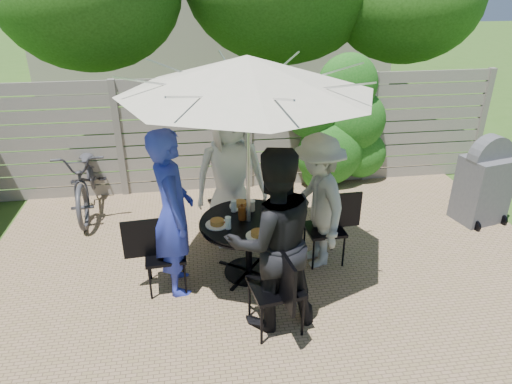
{
  "coord_description": "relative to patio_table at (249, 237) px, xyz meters",
  "views": [
    {
      "loc": [
        -0.89,
        -3.87,
        3.21
      ],
      "look_at": [
        -0.21,
        0.77,
        0.97
      ],
      "focal_mm": 32.0,
      "sensor_mm": 36.0,
      "label": 1
    }
  ],
  "objects": [
    {
      "name": "patio_table",
      "position": [
        0.0,
        0.0,
        0.0
      ],
      "size": [
        1.24,
        1.24,
        0.72
      ],
      "rotation": [
        0.0,
        0.0,
        0.15
      ],
      "color": "black",
      "rests_on": "ground"
    },
    {
      "name": "umbrella",
      "position": [
        0.0,
        0.0,
        1.84
      ],
      "size": [
        2.95,
        2.95,
        2.52
      ],
      "rotation": [
        0.0,
        0.0,
        0.15
      ],
      "color": "silver",
      "rests_on": "ground"
    },
    {
      "name": "chair_back",
      "position": [
        -0.14,
        0.95,
        -0.22
      ],
      "size": [
        0.55,
        0.71,
        0.93
      ],
      "rotation": [
        0.0,
        0.0,
        4.99
      ],
      "color": "black",
      "rests_on": "ground"
    },
    {
      "name": "person_back",
      "position": [
        -0.12,
        0.82,
        0.42
      ],
      "size": [
        0.98,
        0.71,
        1.85
      ],
      "primitive_type": "imported",
      "rotation": [
        0.0,
        0.0,
        6.43
      ],
      "color": "silver",
      "rests_on": "ground"
    },
    {
      "name": "chair_left",
      "position": [
        -0.95,
        -0.14,
        -0.23
      ],
      "size": [
        0.66,
        0.46,
        0.9
      ],
      "rotation": [
        0.0,
        0.0,
        6.36
      ],
      "color": "black",
      "rests_on": "ground"
    },
    {
      "name": "person_left",
      "position": [
        -0.82,
        -0.12,
        0.44
      ],
      "size": [
        0.54,
        0.74,
        1.88
      ],
      "primitive_type": "imported",
      "rotation": [
        0.0,
        0.0,
        8.0
      ],
      "color": "#2A37B7",
      "rests_on": "ground"
    },
    {
      "name": "chair_front",
      "position": [
        0.14,
        -0.96,
        -0.2
      ],
      "size": [
        0.55,
        0.75,
        1.0
      ],
      "rotation": [
        0.0,
        0.0,
        1.72
      ],
      "color": "black",
      "rests_on": "ground"
    },
    {
      "name": "person_front",
      "position": [
        0.12,
        -0.82,
        0.44
      ],
      "size": [
        1.01,
        0.84,
        1.88
      ],
      "primitive_type": "imported",
      "rotation": [
        0.0,
        0.0,
        3.29
      ],
      "color": "black",
      "rests_on": "ground"
    },
    {
      "name": "chair_right",
      "position": [
        0.96,
        0.14,
        -0.23
      ],
      "size": [
        0.66,
        0.45,
        0.9
      ],
      "rotation": [
        0.0,
        0.0,
        3.18
      ],
      "color": "black",
      "rests_on": "ground"
    },
    {
      "name": "person_right",
      "position": [
        0.82,
        0.12,
        0.32
      ],
      "size": [
        0.76,
        1.14,
        1.65
      ],
      "primitive_type": "imported",
      "rotation": [
        0.0,
        0.0,
        4.86
      ],
      "color": "#A0A19C",
      "rests_on": "ground"
    },
    {
      "name": "plate_back",
      "position": [
        -0.05,
        0.36,
        0.24
      ],
      "size": [
        0.26,
        0.26,
        0.06
      ],
      "color": "white",
      "rests_on": "patio_table"
    },
    {
      "name": "plate_left",
      "position": [
        -0.36,
        -0.05,
        0.24
      ],
      "size": [
        0.26,
        0.26,
        0.06
      ],
      "color": "white",
      "rests_on": "patio_table"
    },
    {
      "name": "plate_front",
      "position": [
        0.05,
        -0.36,
        0.24
      ],
      "size": [
        0.26,
        0.26,
        0.06
      ],
      "color": "white",
      "rests_on": "patio_table"
    },
    {
      "name": "plate_right",
      "position": [
        0.36,
        0.05,
        0.24
      ],
      "size": [
        0.26,
        0.26,
        0.06
      ],
      "color": "white",
      "rests_on": "patio_table"
    },
    {
      "name": "plate_extra",
      "position": [
        0.22,
        -0.27,
        0.24
      ],
      "size": [
        0.24,
        0.24,
        0.06
      ],
      "color": "white",
      "rests_on": "patio_table"
    },
    {
      "name": "glass_back",
      "position": [
        -0.14,
        0.24,
        0.29
      ],
      "size": [
        0.07,
        0.07,
        0.14
      ],
      "primitive_type": "cylinder",
      "color": "silver",
      "rests_on": "patio_table"
    },
    {
      "name": "glass_left",
      "position": [
        -0.24,
        -0.14,
        0.29
      ],
      "size": [
        0.07,
        0.07,
        0.14
      ],
      "primitive_type": "cylinder",
      "color": "silver",
      "rests_on": "patio_table"
    },
    {
      "name": "glass_front",
      "position": [
        0.14,
        -0.24,
        0.29
      ],
      "size": [
        0.07,
        0.07,
        0.14
      ],
      "primitive_type": "cylinder",
      "color": "silver",
      "rests_on": "patio_table"
    },
    {
      "name": "syrup_jug",
      "position": [
        -0.07,
        0.04,
        0.3
      ],
      "size": [
        0.09,
        0.09,
        0.16
      ],
      "primitive_type": "cylinder",
      "color": "#59280C",
      "rests_on": "patio_table"
    },
    {
      "name": "coffee_cup",
      "position": [
        0.07,
        0.23,
        0.28
      ],
      "size": [
        0.08,
        0.08,
        0.12
      ],
      "primitive_type": "cylinder",
      "color": "#C6B293",
      "rests_on": "patio_table"
    },
    {
      "name": "bicycle",
      "position": [
        -2.13,
        2.03,
        0.01
      ],
      "size": [
        0.78,
        1.98,
        1.02
      ],
      "primitive_type": "imported",
      "rotation": [
        0.0,
        0.0,
        0.06
      ],
      "color": "#333338",
      "rests_on": "ground"
    },
    {
      "name": "bbq_grill",
      "position": [
        3.42,
        0.82,
        0.08
      ],
      "size": [
        0.72,
        0.61,
        1.28
      ],
      "rotation": [
        0.0,
        0.0,
        0.22
      ],
      "color": "#535358",
      "rests_on": "ground"
    }
  ]
}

